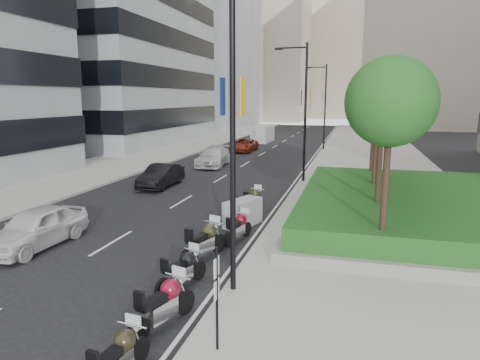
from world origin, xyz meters
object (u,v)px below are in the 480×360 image
at_px(lamp_post_2, 324,103).
at_px(car_a, 36,228).
at_px(delivery_van, 262,134).
at_px(motorcycle_1, 164,304).
at_px(motorcycle_3, 205,242).
at_px(car_c, 213,157).
at_px(car_b, 161,176).
at_px(lamp_post_0, 227,117).
at_px(motorcycle_0, 119,358).
at_px(motorcycle_6, 253,201).
at_px(car_d, 244,145).
at_px(lamp_post_1, 303,106).
at_px(motorcycle_4, 238,227).
at_px(motorcycle_2, 182,270).
at_px(motorcycle_5, 243,213).
at_px(parking_sign, 217,294).

bearing_deg(lamp_post_2, car_a, -103.77).
bearing_deg(delivery_van, lamp_post_2, -40.00).
xyz_separation_m(motorcycle_1, motorcycle_3, (-0.57, 4.51, 0.03)).
bearing_deg(car_c, car_b, -97.27).
xyz_separation_m(lamp_post_0, motorcycle_0, (-0.93, -4.38, -4.52)).
bearing_deg(motorcycle_1, motorcycle_3, 23.59).
bearing_deg(motorcycle_3, delivery_van, 26.42).
xyz_separation_m(motorcycle_6, car_d, (-6.60, 23.51, 0.09)).
relative_size(motorcycle_1, car_b, 0.53).
height_order(lamp_post_1, motorcycle_6, lamp_post_1).
height_order(motorcycle_3, motorcycle_4, motorcycle_3).
distance_m(lamp_post_2, motorcycle_2, 35.36).
bearing_deg(car_c, car_a, -94.67).
relative_size(motorcycle_4, car_b, 0.48).
xyz_separation_m(motorcycle_5, car_a, (-6.85, -4.62, 0.16)).
height_order(motorcycle_0, car_b, car_b).
relative_size(lamp_post_2, motorcycle_5, 4.25).
relative_size(parking_sign, car_d, 0.51).
bearing_deg(car_c, motorcycle_4, -72.64).
bearing_deg(motorcycle_5, motorcycle_4, -148.77).
xyz_separation_m(motorcycle_6, car_a, (-6.76, -7.00, 0.17)).
distance_m(lamp_post_0, motorcycle_6, 10.03).
relative_size(lamp_post_1, car_a, 2.02).
bearing_deg(motorcycle_5, motorcycle_1, -156.77).
bearing_deg(motorcycle_0, motorcycle_5, 8.53).
bearing_deg(lamp_post_1, car_a, -118.22).
bearing_deg(car_b, delivery_van, 88.49).
xyz_separation_m(motorcycle_1, motorcycle_6, (-0.41, 11.11, -0.04)).
distance_m(car_c, delivery_van, 20.29).
relative_size(motorcycle_2, motorcycle_4, 0.98).
distance_m(motorcycle_6, car_b, 8.36).
xyz_separation_m(motorcycle_0, motorcycle_5, (-0.34, 10.87, 0.05)).
xyz_separation_m(parking_sign, motorcycle_3, (-2.18, 5.27, -0.80)).
distance_m(car_b, car_c, 8.98).
bearing_deg(car_d, car_a, -90.47).
xyz_separation_m(motorcycle_1, motorcycle_5, (-0.31, 8.72, -0.03)).
bearing_deg(motorcycle_0, motorcycle_2, 12.82).
bearing_deg(motorcycle_2, motorcycle_4, 13.70).
height_order(lamp_post_1, motorcycle_1, lamp_post_1).
distance_m(lamp_post_0, lamp_post_2, 35.00).
relative_size(parking_sign, motorcycle_2, 1.22).
bearing_deg(lamp_post_0, lamp_post_1, 90.00).
xyz_separation_m(lamp_post_1, car_b, (-8.42, -3.66, -4.35)).
bearing_deg(lamp_post_2, motorcycle_1, -91.47).
xyz_separation_m(motorcycle_0, car_c, (-7.00, 26.69, 0.22)).
bearing_deg(lamp_post_2, motorcycle_2, -92.27).
bearing_deg(motorcycle_4, motorcycle_5, 23.23).
xyz_separation_m(parking_sign, motorcycle_5, (-1.92, 9.48, -0.86)).
height_order(car_b, delivery_van, delivery_van).
height_order(motorcycle_3, car_d, car_d).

